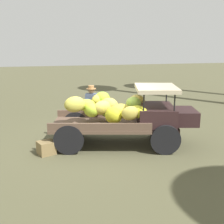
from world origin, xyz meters
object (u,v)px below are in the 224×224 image
at_px(truck, 128,115).
at_px(wooden_crate, 46,148).
at_px(farmer, 91,106).
at_px(loose_banana_bunch, 119,124).

xyz_separation_m(truck, wooden_crate, (-2.53, -0.23, -0.79)).
relative_size(farmer, loose_banana_bunch, 3.02).
bearing_deg(farmer, wooden_crate, -20.23).
distance_m(truck, wooden_crate, 2.66).
relative_size(truck, wooden_crate, 10.07).
bearing_deg(loose_banana_bunch, farmer, -162.38).
bearing_deg(loose_banana_bunch, wooden_crate, -142.22).
bearing_deg(truck, farmer, 133.69).
bearing_deg(wooden_crate, farmer, 47.35).
xyz_separation_m(farmer, loose_banana_bunch, (1.10, 0.35, -0.82)).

